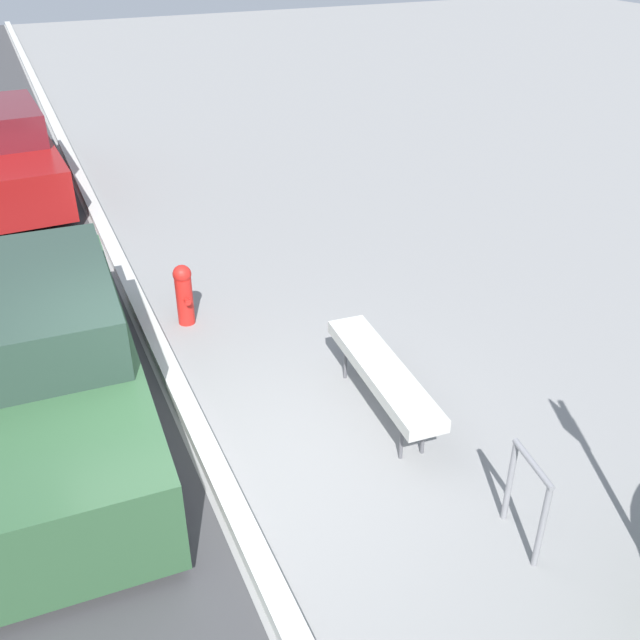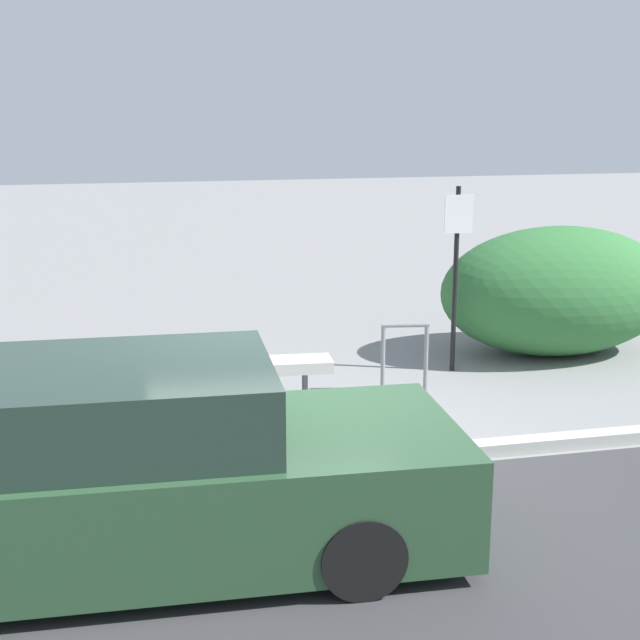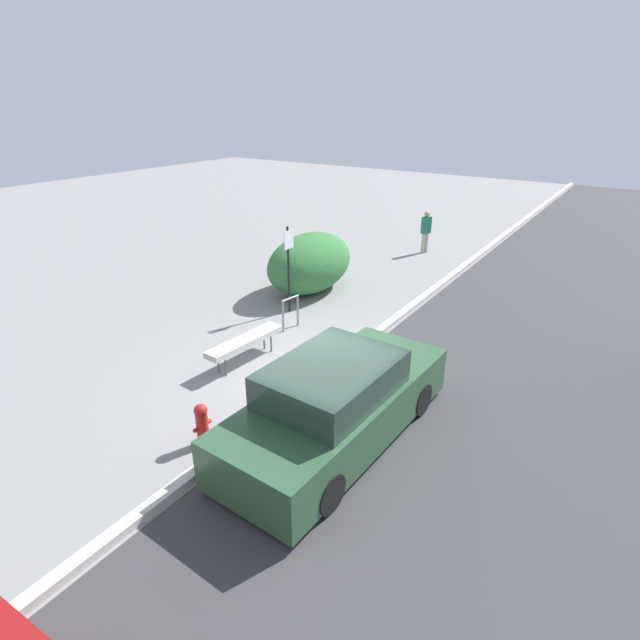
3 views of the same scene
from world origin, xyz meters
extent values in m
plane|color=gray|center=(0.00, 0.00, 0.00)|extent=(60.00, 60.00, 0.00)
cube|color=#B7B7B2|center=(0.00, 0.00, 0.07)|extent=(60.00, 0.20, 0.13)
cylinder|color=#515156|center=(-0.90, 1.70, 0.22)|extent=(0.04, 0.04, 0.43)
cylinder|color=#515156|center=(0.46, 1.61, 0.22)|extent=(0.04, 0.04, 0.43)
cylinder|color=#515156|center=(-0.89, 1.92, 0.22)|extent=(0.04, 0.04, 0.43)
cylinder|color=#515156|center=(0.48, 1.83, 0.22)|extent=(0.04, 0.04, 0.43)
cube|color=#B2B2AD|center=(-0.21, 1.76, 0.49)|extent=(1.97, 0.53, 0.13)
cylinder|color=gray|center=(1.45, 2.02, 0.40)|extent=(0.05, 0.05, 0.80)
cylinder|color=gray|center=(1.94, 1.94, 0.40)|extent=(0.05, 0.05, 0.80)
cylinder|color=gray|center=(1.70, 1.98, 0.80)|extent=(0.55, 0.14, 0.05)
cylinder|color=black|center=(2.55, 2.66, 1.15)|extent=(0.06, 0.06, 2.30)
cube|color=white|center=(2.55, 2.62, 1.97)|extent=(0.36, 0.02, 0.46)
ellipsoid|color=#337038|center=(4.17, 3.10, 0.85)|extent=(3.20, 1.92, 1.71)
cylinder|color=black|center=(0.13, -0.53, 0.30)|extent=(0.61, 0.20, 0.60)
cylinder|color=black|center=(0.07, -2.15, 0.30)|extent=(0.61, 0.20, 0.60)
cube|color=#2D5133|center=(-1.34, -1.28, 0.53)|extent=(4.71, 1.94, 0.83)
cube|color=#253930|center=(-1.52, -1.27, 1.21)|extent=(2.29, 1.67, 0.58)
camera|label=1|loc=(4.72, -1.11, 4.39)|focal=40.00mm
camera|label=2|loc=(-1.41, -7.41, 3.31)|focal=50.00mm
camera|label=3|loc=(-7.25, -4.86, 5.25)|focal=28.00mm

